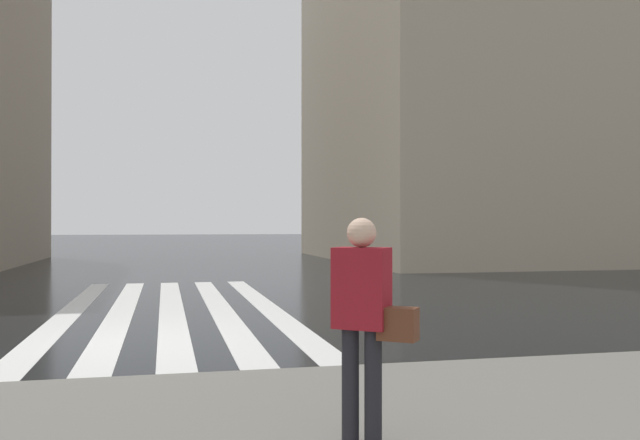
% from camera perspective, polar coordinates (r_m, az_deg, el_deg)
% --- Properties ---
extents(ground_plane, '(220.00, 220.00, 0.00)m').
position_cam_1_polar(ground_plane, '(10.74, -16.32, -9.90)').
color(ground_plane, black).
extents(zebra_crossing, '(13.00, 4.50, 0.01)m').
position_cam_1_polar(zebra_crossing, '(14.68, -12.38, -7.31)').
color(zebra_crossing, silver).
rests_on(zebra_crossing, ground_plane).
extents(haussmann_block_corner, '(18.05, 23.92, 25.20)m').
position_cam_1_polar(haussmann_block_corner, '(39.39, 19.25, 15.21)').
color(haussmann_block_corner, tan).
rests_on(haussmann_block_corner, ground_plane).
extents(pedestrian_in_red_jacket, '(0.53, 0.62, 1.68)m').
position_cam_1_polar(pedestrian_in_red_jacket, '(5.07, 3.82, -7.77)').
color(pedestrian_in_red_jacket, maroon).
rests_on(pedestrian_in_red_jacket, sidewalk_pavement).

